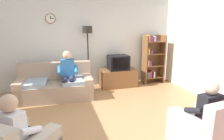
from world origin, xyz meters
name	(u,v)px	position (x,y,z in m)	size (l,w,h in m)	color
ground_plane	(106,127)	(0.00, 0.00, 0.00)	(12.00, 12.00, 0.00)	#B27F51
back_wall_assembly	(84,43)	(0.00, 2.66, 1.35)	(6.20, 0.17, 2.70)	silver
couch	(56,86)	(-0.90, 1.82, 0.31)	(1.95, 1.00, 0.90)	tan
tv_stand	(118,78)	(0.97, 2.25, 0.27)	(1.10, 0.56, 0.54)	brown
tv	(118,63)	(0.97, 2.23, 0.76)	(0.60, 0.49, 0.44)	black
bookshelf	(152,59)	(2.15, 2.32, 0.80)	(0.68, 0.36, 1.57)	brown
floor_lamp	(88,40)	(0.07, 2.35, 1.45)	(0.28, 0.28, 1.85)	black
armchair_near_bookshelf	(206,131)	(1.35, -1.04, 0.29)	(0.90, 0.97, 0.90)	beige
person_on_couch	(68,72)	(-0.57, 1.71, 0.70)	(0.53, 0.55, 1.24)	#3372B2
person_in_left_armchair	(18,130)	(-1.36, -0.75, 0.60)	(0.62, 0.64, 1.12)	silver
person_in_right_armchair	(204,110)	(1.34, -0.95, 0.60)	(0.55, 0.57, 1.12)	black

